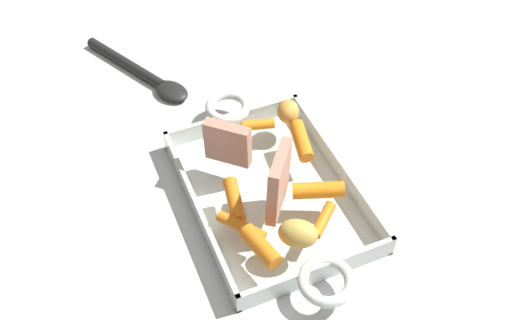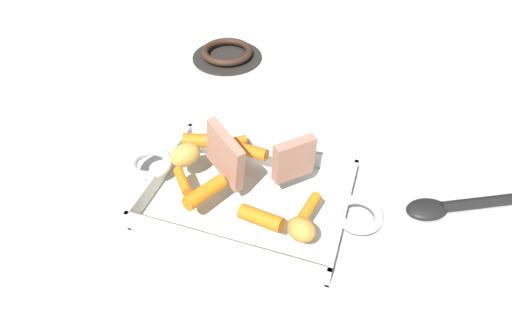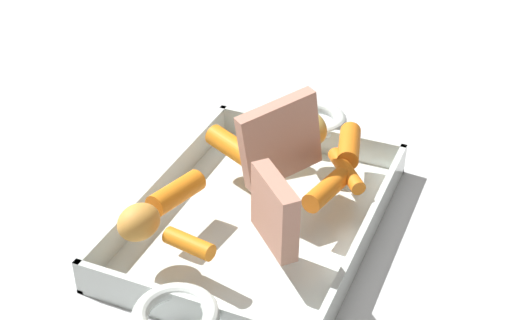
{
  "view_description": "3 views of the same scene",
  "coord_description": "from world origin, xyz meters",
  "px_view_note": "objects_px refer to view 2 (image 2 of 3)",
  "views": [
    {
      "loc": [
        -0.47,
        0.22,
        0.65
      ],
      "look_at": [
        0.02,
        0.01,
        0.06
      ],
      "focal_mm": 41.02,
      "sensor_mm": 36.0,
      "label": 1
    },
    {
      "loc": [
        0.16,
        -0.43,
        0.51
      ],
      "look_at": [
        0.0,
        0.03,
        0.06
      ],
      "focal_mm": 30.51,
      "sensor_mm": 36.0,
      "label": 2
    },
    {
      "loc": [
        0.53,
        0.23,
        0.46
      ],
      "look_at": [
        -0.02,
        -0.01,
        0.06
      ],
      "focal_mm": 52.11,
      "sensor_mm": 36.0,
      "label": 3
    }
  ],
  "objects_px": {
    "stove_burner_rear": "(227,54)",
    "baby_carrot_short": "(261,218)",
    "baby_carrot_southeast": "(182,181)",
    "roast_slice_thick": "(225,155)",
    "roast_slice_outer": "(294,159)",
    "baby_carrot_long": "(309,207)",
    "roasting_dish": "(249,196)",
    "baby_carrot_center_right": "(205,192)",
    "baby_carrot_southwest": "(226,144)",
    "potato_golden_large": "(186,155)",
    "potato_near_roast": "(301,229)",
    "serving_spoon": "(467,204)",
    "baby_carrot_northwest": "(249,150)",
    "baby_carrot_northeast": "(202,140)"
  },
  "relations": [
    {
      "from": "baby_carrot_long",
      "to": "potato_golden_large",
      "type": "height_order",
      "value": "potato_golden_large"
    },
    {
      "from": "roasting_dish",
      "to": "serving_spoon",
      "type": "distance_m",
      "value": 0.34
    },
    {
      "from": "roasting_dish",
      "to": "potato_golden_large",
      "type": "height_order",
      "value": "potato_golden_large"
    },
    {
      "from": "roast_slice_outer",
      "to": "potato_near_roast",
      "type": "relative_size",
      "value": 1.6
    },
    {
      "from": "potato_near_roast",
      "to": "stove_burner_rear",
      "type": "xyz_separation_m",
      "value": [
        -0.3,
        0.48,
        -0.04
      ]
    },
    {
      "from": "baby_carrot_long",
      "to": "roasting_dish",
      "type": "bearing_deg",
      "value": 167.2
    },
    {
      "from": "serving_spoon",
      "to": "stove_burner_rear",
      "type": "bearing_deg",
      "value": -58.12
    },
    {
      "from": "roast_slice_thick",
      "to": "baby_carrot_northeast",
      "type": "distance_m",
      "value": 0.09
    },
    {
      "from": "roasting_dish",
      "to": "potato_golden_large",
      "type": "distance_m",
      "value": 0.12
    },
    {
      "from": "baby_carrot_southeast",
      "to": "serving_spoon",
      "type": "height_order",
      "value": "baby_carrot_southeast"
    },
    {
      "from": "baby_carrot_southeast",
      "to": "stove_burner_rear",
      "type": "bearing_deg",
      "value": 103.17
    },
    {
      "from": "baby_carrot_long",
      "to": "baby_carrot_northwest",
      "type": "bearing_deg",
      "value": 144.9
    },
    {
      "from": "baby_carrot_short",
      "to": "baby_carrot_southeast",
      "type": "relative_size",
      "value": 1.19
    },
    {
      "from": "roasting_dish",
      "to": "baby_carrot_southeast",
      "type": "distance_m",
      "value": 0.1
    },
    {
      "from": "baby_carrot_center_right",
      "to": "roasting_dish",
      "type": "bearing_deg",
      "value": 43.17
    },
    {
      "from": "roast_slice_thick",
      "to": "baby_carrot_center_right",
      "type": "relative_size",
      "value": 1.2
    },
    {
      "from": "serving_spoon",
      "to": "baby_carrot_short",
      "type": "bearing_deg",
      "value": 2.48
    },
    {
      "from": "roasting_dish",
      "to": "stove_burner_rear",
      "type": "xyz_separation_m",
      "value": [
        -0.2,
        0.41,
        -0.0
      ]
    },
    {
      "from": "baby_carrot_southwest",
      "to": "baby_carrot_northeast",
      "type": "relative_size",
      "value": 1.11
    },
    {
      "from": "baby_carrot_center_right",
      "to": "baby_carrot_short",
      "type": "distance_m",
      "value": 0.09
    },
    {
      "from": "roast_slice_outer",
      "to": "baby_carrot_short",
      "type": "bearing_deg",
      "value": -98.88
    },
    {
      "from": "baby_carrot_short",
      "to": "baby_carrot_center_right",
      "type": "bearing_deg",
      "value": 168.26
    },
    {
      "from": "roast_slice_thick",
      "to": "roast_slice_outer",
      "type": "height_order",
      "value": "roast_slice_thick"
    },
    {
      "from": "stove_burner_rear",
      "to": "baby_carrot_short",
      "type": "bearing_deg",
      "value": -63.24
    },
    {
      "from": "baby_carrot_northeast",
      "to": "baby_carrot_northwest",
      "type": "xyz_separation_m",
      "value": [
        0.08,
        0.0,
        -0.0
      ]
    },
    {
      "from": "baby_carrot_northeast",
      "to": "potato_golden_large",
      "type": "bearing_deg",
      "value": -96.21
    },
    {
      "from": "roasting_dish",
      "to": "roast_slice_thick",
      "type": "distance_m",
      "value": 0.08
    },
    {
      "from": "roast_slice_outer",
      "to": "stove_burner_rear",
      "type": "xyz_separation_m",
      "value": [
        -0.25,
        0.36,
        -0.06
      ]
    },
    {
      "from": "roast_slice_thick",
      "to": "potato_golden_large",
      "type": "height_order",
      "value": "roast_slice_thick"
    },
    {
      "from": "baby_carrot_southwest",
      "to": "serving_spoon",
      "type": "distance_m",
      "value": 0.39
    },
    {
      "from": "roast_slice_outer",
      "to": "baby_carrot_long",
      "type": "height_order",
      "value": "roast_slice_outer"
    },
    {
      "from": "baby_carrot_southeast",
      "to": "potato_golden_large",
      "type": "height_order",
      "value": "potato_golden_large"
    },
    {
      "from": "baby_carrot_center_right",
      "to": "baby_carrot_southwest",
      "type": "relative_size",
      "value": 1.02
    },
    {
      "from": "baby_carrot_northeast",
      "to": "potato_near_roast",
      "type": "bearing_deg",
      "value": -32.87
    },
    {
      "from": "potato_near_roast",
      "to": "serving_spoon",
      "type": "xyz_separation_m",
      "value": [
        0.22,
        0.17,
        -0.05
      ]
    },
    {
      "from": "baby_carrot_short",
      "to": "baby_carrot_southwest",
      "type": "height_order",
      "value": "baby_carrot_short"
    },
    {
      "from": "roast_slice_thick",
      "to": "roast_slice_outer",
      "type": "xyz_separation_m",
      "value": [
        0.1,
        0.03,
        -0.01
      ]
    },
    {
      "from": "stove_burner_rear",
      "to": "serving_spoon",
      "type": "distance_m",
      "value": 0.6
    },
    {
      "from": "baby_carrot_long",
      "to": "baby_carrot_center_right",
      "type": "bearing_deg",
      "value": -170.78
    },
    {
      "from": "baby_carrot_center_right",
      "to": "baby_carrot_northwest",
      "type": "relative_size",
      "value": 1.09
    },
    {
      "from": "baby_carrot_short",
      "to": "baby_carrot_long",
      "type": "relative_size",
      "value": 1.31
    },
    {
      "from": "roasting_dish",
      "to": "baby_carrot_long",
      "type": "distance_m",
      "value": 0.11
    },
    {
      "from": "roasting_dish",
      "to": "stove_burner_rear",
      "type": "bearing_deg",
      "value": 115.79
    },
    {
      "from": "potato_near_roast",
      "to": "stove_burner_rear",
      "type": "relative_size",
      "value": 0.26
    },
    {
      "from": "baby_carrot_center_right",
      "to": "potato_golden_large",
      "type": "height_order",
      "value": "potato_golden_large"
    },
    {
      "from": "roast_slice_outer",
      "to": "baby_carrot_center_right",
      "type": "bearing_deg",
      "value": -141.19
    },
    {
      "from": "baby_carrot_long",
      "to": "stove_burner_rear",
      "type": "height_order",
      "value": "baby_carrot_long"
    },
    {
      "from": "baby_carrot_long",
      "to": "baby_carrot_southeast",
      "type": "bearing_deg",
      "value": -177.1
    },
    {
      "from": "roast_slice_thick",
      "to": "baby_carrot_center_right",
      "type": "bearing_deg",
      "value": -102.39
    },
    {
      "from": "roasting_dish",
      "to": "baby_carrot_southeast",
      "type": "relative_size",
      "value": 7.58
    }
  ]
}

